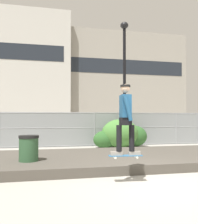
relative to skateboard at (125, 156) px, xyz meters
The scene contains 12 objects.
ground_plane 0.98m from the skateboard, 22.83° to the right, with size 120.00×120.00×0.00m, color #9E998E.
gravel_berm 2.75m from the skateboard, 75.60° to the left, with size 16.79×3.92×0.27m, color #4C473F.
skateboard is the anchor object (origin of this frame).
skater 0.97m from the skateboard, ahead, with size 0.73×0.60×1.69m.
chain_fence 7.45m from the skateboard, 84.82° to the left, with size 19.71×0.06×1.85m.
street_lamp 8.11m from the skateboard, 72.10° to the left, with size 0.44×0.44×6.80m.
parked_car_near 11.01m from the skateboard, 100.53° to the left, with size 4.55×2.25×1.66m.
office_block 43.24m from the skateboard, 73.74° to the left, with size 22.11×13.70×16.87m.
shrub_left 6.48m from the skateboard, 81.15° to the left, with size 1.16×0.95×0.90m.
shrub_center 6.65m from the skateboard, 74.18° to the left, with size 1.92×1.57×1.48m.
shrub_right 7.14m from the skateboard, 68.42° to the left, with size 1.48×1.21×1.15m.
trash_bin 3.07m from the skateboard, 140.59° to the left, with size 0.59×0.59×1.03m.
Camera 1 is at (-2.45, -5.13, 1.55)m, focal length 38.14 mm.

